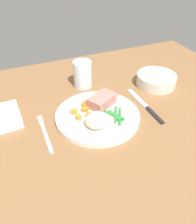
% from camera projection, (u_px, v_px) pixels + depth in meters
% --- Properties ---
extents(dining_table, '(1.20, 0.90, 0.02)m').
position_uv_depth(dining_table, '(107.00, 118.00, 0.72)').
color(dining_table, brown).
rests_on(dining_table, ground).
extents(dinner_plate, '(0.26, 0.26, 0.02)m').
position_uv_depth(dinner_plate, '(98.00, 117.00, 0.70)').
color(dinner_plate, white).
rests_on(dinner_plate, dining_table).
extents(meat_portion, '(0.10, 0.09, 0.03)m').
position_uv_depth(meat_portion, '(103.00, 100.00, 0.72)').
color(meat_portion, '#B2756B').
rests_on(meat_portion, dinner_plate).
extents(mashed_potatoes, '(0.07, 0.06, 0.04)m').
position_uv_depth(mashed_potatoes, '(97.00, 120.00, 0.64)').
color(mashed_potatoes, beige).
rests_on(mashed_potatoes, dinner_plate).
extents(carrot_slices, '(0.07, 0.07, 0.01)m').
position_uv_depth(carrot_slices, '(83.00, 110.00, 0.70)').
color(carrot_slices, orange).
rests_on(carrot_slices, dinner_plate).
extents(green_beans, '(0.06, 0.10, 0.01)m').
position_uv_depth(green_beans, '(116.00, 115.00, 0.68)').
color(green_beans, '#2D8C38').
rests_on(green_beans, dinner_plate).
extents(fork, '(0.01, 0.17, 0.00)m').
position_uv_depth(fork, '(45.00, 133.00, 0.65)').
color(fork, silver).
rests_on(fork, dining_table).
extents(knife, '(0.02, 0.21, 0.01)m').
position_uv_depth(knife, '(145.00, 106.00, 0.75)').
color(knife, black).
rests_on(knife, dining_table).
extents(water_glass, '(0.07, 0.07, 0.10)m').
position_uv_depth(water_glass, '(83.00, 76.00, 0.83)').
color(water_glass, silver).
rests_on(water_glass, dining_table).
extents(salad_bowl, '(0.14, 0.14, 0.04)m').
position_uv_depth(salad_bowl, '(156.00, 79.00, 0.85)').
color(salad_bowl, silver).
rests_on(salad_bowl, dining_table).
extents(napkin, '(0.11, 0.13, 0.02)m').
position_uv_depth(napkin, '(3.00, 117.00, 0.69)').
color(napkin, white).
rests_on(napkin, dining_table).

